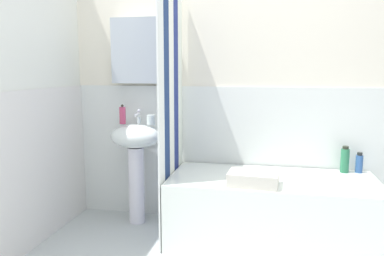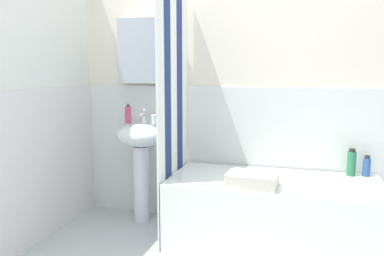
{
  "view_description": "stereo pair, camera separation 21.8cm",
  "coord_description": "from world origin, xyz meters",
  "px_view_note": "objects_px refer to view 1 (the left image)",
  "views": [
    {
      "loc": [
        0.19,
        -2.05,
        1.35
      ],
      "look_at": [
        -0.37,
        0.68,
        0.92
      ],
      "focal_mm": 35.75,
      "sensor_mm": 36.0,
      "label": 1
    },
    {
      "loc": [
        0.4,
        -2.0,
        1.35
      ],
      "look_at": [
        -0.37,
        0.68,
        0.92
      ],
      "focal_mm": 35.75,
      "sensor_mm": 36.0,
      "label": 2
    }
  ],
  "objects_px": {
    "bathtub": "(271,210)",
    "toothbrush_cup": "(151,120)",
    "soap_dispenser": "(123,115)",
    "towel_folded": "(253,179)",
    "lotion_bottle": "(359,163)",
    "sink": "(136,151)",
    "conditioner_bottle": "(345,160)"
  },
  "relations": [
    {
      "from": "toothbrush_cup",
      "to": "towel_folded",
      "type": "relative_size",
      "value": 0.23
    },
    {
      "from": "bathtub",
      "to": "toothbrush_cup",
      "type": "bearing_deg",
      "value": 168.48
    },
    {
      "from": "toothbrush_cup",
      "to": "conditioner_bottle",
      "type": "distance_m",
      "value": 1.63
    },
    {
      "from": "bathtub",
      "to": "lotion_bottle",
      "type": "height_order",
      "value": "lotion_bottle"
    },
    {
      "from": "sink",
      "to": "toothbrush_cup",
      "type": "relative_size",
      "value": 10.63
    },
    {
      "from": "towel_folded",
      "to": "soap_dispenser",
      "type": "bearing_deg",
      "value": 160.19
    },
    {
      "from": "soap_dispenser",
      "to": "lotion_bottle",
      "type": "height_order",
      "value": "soap_dispenser"
    },
    {
      "from": "bathtub",
      "to": "conditioner_bottle",
      "type": "distance_m",
      "value": 0.73
    },
    {
      "from": "sink",
      "to": "toothbrush_cup",
      "type": "distance_m",
      "value": 0.31
    },
    {
      "from": "soap_dispenser",
      "to": "towel_folded",
      "type": "bearing_deg",
      "value": -19.81
    },
    {
      "from": "lotion_bottle",
      "to": "toothbrush_cup",
      "type": "bearing_deg",
      "value": -177.18
    },
    {
      "from": "sink",
      "to": "towel_folded",
      "type": "relative_size",
      "value": 2.49
    },
    {
      "from": "lotion_bottle",
      "to": "sink",
      "type": "bearing_deg",
      "value": -176.14
    },
    {
      "from": "toothbrush_cup",
      "to": "lotion_bottle",
      "type": "distance_m",
      "value": 1.75
    },
    {
      "from": "sink",
      "to": "toothbrush_cup",
      "type": "bearing_deg",
      "value": 17.47
    },
    {
      "from": "lotion_bottle",
      "to": "conditioner_bottle",
      "type": "bearing_deg",
      "value": -172.39
    },
    {
      "from": "soap_dispenser",
      "to": "towel_folded",
      "type": "relative_size",
      "value": 0.49
    },
    {
      "from": "soap_dispenser",
      "to": "toothbrush_cup",
      "type": "distance_m",
      "value": 0.25
    },
    {
      "from": "lotion_bottle",
      "to": "towel_folded",
      "type": "xyz_separation_m",
      "value": [
        -0.82,
        -0.51,
        -0.03
      ]
    },
    {
      "from": "sink",
      "to": "lotion_bottle",
      "type": "relative_size",
      "value": 5.27
    },
    {
      "from": "soap_dispenser",
      "to": "towel_folded",
      "type": "height_order",
      "value": "soap_dispenser"
    },
    {
      "from": "toothbrush_cup",
      "to": "bathtub",
      "type": "xyz_separation_m",
      "value": [
        1.04,
        -0.21,
        -0.66
      ]
    },
    {
      "from": "soap_dispenser",
      "to": "lotion_bottle",
      "type": "bearing_deg",
      "value": 2.8
    },
    {
      "from": "soap_dispenser",
      "to": "conditioner_bottle",
      "type": "bearing_deg",
      "value": 2.5
    },
    {
      "from": "soap_dispenser",
      "to": "conditioner_bottle",
      "type": "relative_size",
      "value": 0.79
    },
    {
      "from": "lotion_bottle",
      "to": "conditioner_bottle",
      "type": "relative_size",
      "value": 0.77
    },
    {
      "from": "soap_dispenser",
      "to": "toothbrush_cup",
      "type": "height_order",
      "value": "soap_dispenser"
    },
    {
      "from": "soap_dispenser",
      "to": "toothbrush_cup",
      "type": "bearing_deg",
      "value": 2.68
    },
    {
      "from": "toothbrush_cup",
      "to": "soap_dispenser",
      "type": "bearing_deg",
      "value": -177.32
    },
    {
      "from": "bathtub",
      "to": "lotion_bottle",
      "type": "distance_m",
      "value": 0.82
    },
    {
      "from": "bathtub",
      "to": "towel_folded",
      "type": "bearing_deg",
      "value": -122.38
    },
    {
      "from": "bathtub",
      "to": "conditioner_bottle",
      "type": "relative_size",
      "value": 7.25
    }
  ]
}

